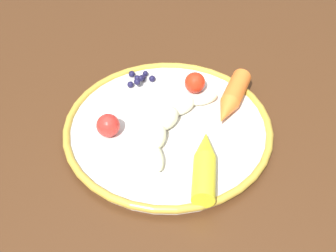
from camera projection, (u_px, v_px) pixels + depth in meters
name	position (u px, v px, depth m)	size (l,w,h in m)	color
dining_table	(180.00, 156.00, 0.78)	(1.14, 0.96, 0.71)	#462814
plate	(168.00, 127.00, 0.71)	(0.33, 0.33, 0.02)	silver
banana	(173.00, 122.00, 0.69)	(0.10, 0.19, 0.03)	beige
carrot_orange	(232.00, 98.00, 0.73)	(0.07, 0.13, 0.03)	orange
carrot_yellow	(205.00, 164.00, 0.63)	(0.04, 0.13, 0.03)	yellow
blueberry_pile	(139.00, 78.00, 0.78)	(0.05, 0.05, 0.02)	#191638
tomato_near	(108.00, 125.00, 0.68)	(0.04, 0.04, 0.04)	red
tomato_mid	(195.00, 83.00, 0.76)	(0.04, 0.04, 0.04)	red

